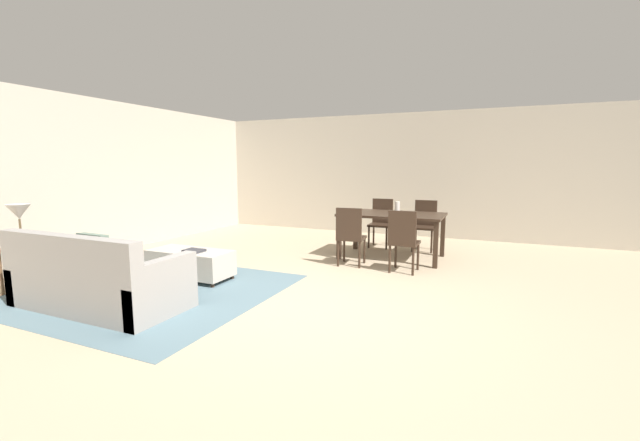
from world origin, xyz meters
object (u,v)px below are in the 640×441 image
Objects in this scene: dining_chair_near_left at (350,233)px; dining_chair_far_right at (425,222)px; dining_chair_far_left at (381,220)px; vase_centerpiece at (397,207)px; table_lamp at (19,214)px; couch at (97,281)px; side_table at (23,257)px; dining_table at (392,218)px; dining_chair_near_right at (403,238)px; book_on_ottoman at (194,251)px; ottoman_table at (191,262)px.

dining_chair_near_left is 1.90m from dining_chair_far_right.
vase_centerpiece reaches higher than dining_chair_far_left.
dining_chair_near_left and dining_chair_far_right have the same top height.
dining_chair_far_left is at bearing 54.53° from table_lamp.
dining_chair_near_left is 4.61× the size of vase_centerpiece.
couch is 1.28m from side_table.
dining_table is at bearing 57.12° from couch.
dining_chair_far_left is 4.61× the size of vase_centerpiece.
dining_chair_near_right is 1.00× the size of dining_chair_far_left.
vase_centerpiece is at bearing 24.65° from dining_table.
vase_centerpiece is (0.08, 0.04, 0.19)m from dining_table.
couch is 3.46m from dining_chair_near_left.
dining_chair_near_right is at bearing -90.72° from dining_chair_far_right.
dining_chair_far_right is (2.79, 4.56, 0.22)m from couch.
table_lamp is 5.21m from dining_table.
dining_chair_far_left reaches higher than dining_table.
dining_chair_near_left and dining_chair_near_right have the same top height.
dining_table reaches higher than book_on_ottoman.
side_table is 5.60m from dining_chair_far_left.
couch reaches higher than book_on_ottoman.
ottoman_table is 2.38m from dining_chair_near_left.
couch is 1.45m from table_lamp.
table_lamp reaches higher than book_on_ottoman.
table_lamp is at bearing -179.99° from couch.
book_on_ottoman is (0.27, 1.25, 0.12)m from couch.
dining_chair_far_right reaches higher than dining_table.
dining_chair_near_right is at bearing 34.64° from table_lamp.
side_table is 0.62× the size of dining_chair_near_right.
vase_centerpiece is (0.53, 0.87, 0.34)m from dining_chair_near_left.
dining_chair_near_right reaches higher than dining_table.
dining_chair_far_left is at bearing 114.40° from dining_chair_near_right.
dining_chair_far_left reaches higher than side_table.
book_on_ottoman is at bearing -117.22° from dining_chair_far_left.
dining_table is 1.84× the size of dining_chair_far_left.
couch is 4.50m from vase_centerpiece.
couch is 9.77× the size of vase_centerpiece.
book_on_ottoman is (1.55, 1.25, -0.03)m from side_table.
couch is 3.72× the size of table_lamp.
dining_chair_far_left is 1.00× the size of dining_chair_far_right.
dining_chair_near_left is 0.84m from dining_chair_near_right.
dining_chair_far_right is at bearing 68.42° from vase_centerpiece.
table_lamp is at bearing 14.04° from side_table.
couch is at bearing -123.47° from vase_centerpiece.
dining_table is at bearing 61.51° from dining_chair_near_left.
side_table is at bearing -135.09° from vase_centerpiece.
dining_chair_near_left is 1.07m from vase_centerpiece.
dining_chair_far_left is at bearing 54.53° from side_table.
ottoman_table is 1.27× the size of dining_chair_near_left.
vase_centerpiece is at bearing 44.91° from table_lamp.
vase_centerpiece is at bearing 48.48° from book_on_ottoman.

